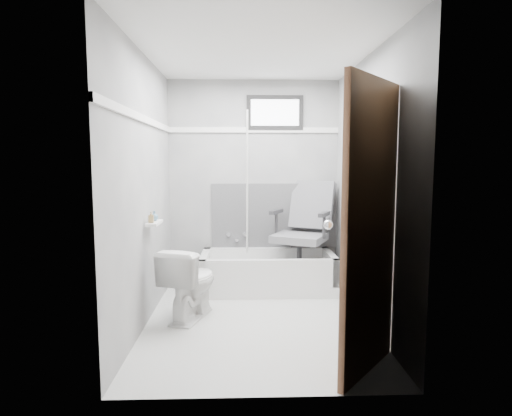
{
  "coord_description": "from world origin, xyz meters",
  "views": [
    {
      "loc": [
        -0.13,
        -3.8,
        1.46
      ],
      "look_at": [
        0.0,
        0.35,
        1.0
      ],
      "focal_mm": 30.0,
      "sensor_mm": 36.0,
      "label": 1
    }
  ],
  "objects_px": {
    "toilet": "(190,283)",
    "soap_bottle_b": "(154,216)",
    "door": "(426,237)",
    "office_chair": "(300,230)",
    "bathtub": "(268,272)",
    "soap_bottle_a": "(151,217)"
  },
  "relations": [
    {
      "from": "door",
      "to": "soap_bottle_a",
      "type": "xyz_separation_m",
      "value": [
        -1.92,
        1.25,
        -0.03
      ]
    },
    {
      "from": "soap_bottle_a",
      "to": "soap_bottle_b",
      "type": "xyz_separation_m",
      "value": [
        0.0,
        0.14,
        -0.01
      ]
    },
    {
      "from": "door",
      "to": "soap_bottle_b",
      "type": "xyz_separation_m",
      "value": [
        -1.92,
        1.39,
        -0.04
      ]
    },
    {
      "from": "soap_bottle_a",
      "to": "soap_bottle_b",
      "type": "distance_m",
      "value": 0.14
    },
    {
      "from": "soap_bottle_b",
      "to": "office_chair",
      "type": "bearing_deg",
      "value": 30.31
    },
    {
      "from": "bathtub",
      "to": "toilet",
      "type": "relative_size",
      "value": 2.21
    },
    {
      "from": "office_chair",
      "to": "soap_bottle_b",
      "type": "xyz_separation_m",
      "value": [
        -1.45,
        -0.85,
        0.28
      ]
    },
    {
      "from": "office_chair",
      "to": "door",
      "type": "bearing_deg",
      "value": -52.18
    },
    {
      "from": "toilet",
      "to": "door",
      "type": "relative_size",
      "value": 0.34
    },
    {
      "from": "office_chair",
      "to": "soap_bottle_a",
      "type": "distance_m",
      "value": 1.78
    },
    {
      "from": "toilet",
      "to": "bathtub",
      "type": "bearing_deg",
      "value": -113.52
    },
    {
      "from": "office_chair",
      "to": "bathtub",
      "type": "bearing_deg",
      "value": -149.59
    },
    {
      "from": "soap_bottle_a",
      "to": "office_chair",
      "type": "bearing_deg",
      "value": 34.26
    },
    {
      "from": "bathtub",
      "to": "soap_bottle_b",
      "type": "xyz_separation_m",
      "value": [
        -1.09,
        -0.82,
        0.75
      ]
    },
    {
      "from": "bathtub",
      "to": "soap_bottle_b",
      "type": "distance_m",
      "value": 1.56
    },
    {
      "from": "office_chair",
      "to": "toilet",
      "type": "relative_size",
      "value": 1.65
    },
    {
      "from": "door",
      "to": "soap_bottle_b",
      "type": "distance_m",
      "value": 2.37
    },
    {
      "from": "bathtub",
      "to": "door",
      "type": "distance_m",
      "value": 2.49
    },
    {
      "from": "toilet",
      "to": "soap_bottle_b",
      "type": "bearing_deg",
      "value": 14.02
    },
    {
      "from": "door",
      "to": "toilet",
      "type": "bearing_deg",
      "value": 139.59
    },
    {
      "from": "door",
      "to": "soap_bottle_b",
      "type": "height_order",
      "value": "door"
    },
    {
      "from": "bathtub",
      "to": "soap_bottle_a",
      "type": "height_order",
      "value": "soap_bottle_a"
    }
  ]
}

